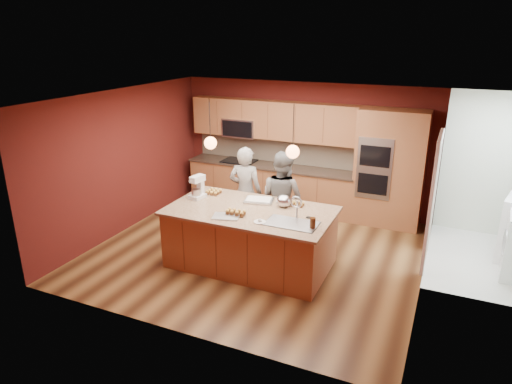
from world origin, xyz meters
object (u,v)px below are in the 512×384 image
at_px(person_left, 245,193).
at_px(stand_mixer, 198,188).
at_px(island, 251,237).
at_px(person_right, 282,198).
at_px(mixing_bowl, 284,201).

relative_size(person_left, stand_mixer, 4.39).
bearing_deg(island, person_right, 81.09).
xyz_separation_m(island, person_right, (0.16, 1.00, 0.36)).
bearing_deg(island, mixing_bowl, 38.91).
height_order(person_left, stand_mixer, person_left).
bearing_deg(mixing_bowl, island, -141.09).
distance_m(person_left, mixing_bowl, 1.21).
xyz_separation_m(island, mixing_bowl, (0.43, 0.34, 0.58)).
xyz_separation_m(stand_mixer, mixing_bowl, (1.49, 0.20, -0.07)).
height_order(person_left, person_right, person_left).
bearing_deg(stand_mixer, person_right, 45.91).
bearing_deg(person_left, island, 115.06).
bearing_deg(person_left, stand_mixer, 55.16).
bearing_deg(mixing_bowl, stand_mixer, -172.21).
relative_size(person_right, mixing_bowl, 6.98).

